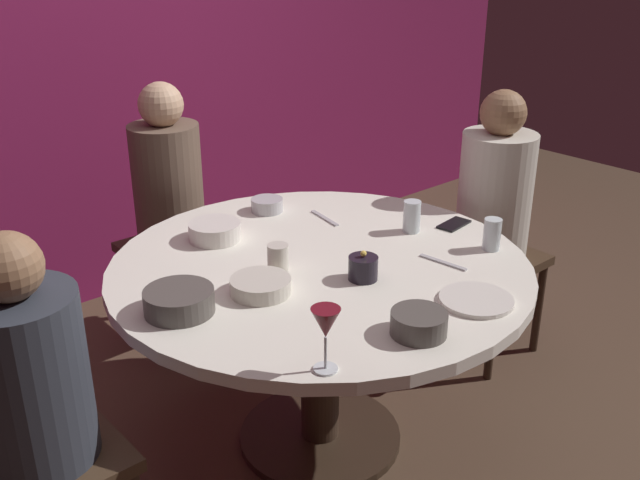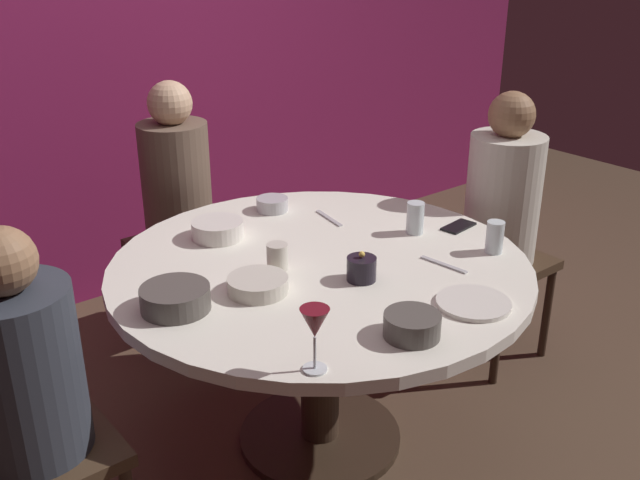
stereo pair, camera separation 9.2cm
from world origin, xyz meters
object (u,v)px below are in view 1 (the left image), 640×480
(cell_phone, at_px, (454,224))
(cup_near_candle, at_px, (278,258))
(seated_diner_left, at_px, (29,385))
(bowl_serving_large, at_px, (267,205))
(bowl_sauce_side, at_px, (215,231))
(dining_table, at_px, (320,299))
(dinner_plate, at_px, (476,300))
(cup_by_right_diner, at_px, (492,234))
(cup_by_left_diner, at_px, (412,216))
(bowl_salad_center, at_px, (261,286))
(bowl_rice_portion, at_px, (419,323))
(seated_diner_back, at_px, (168,189))
(candle_holder, at_px, (363,268))
(wine_glass, at_px, (326,326))
(seated_diner_right, at_px, (495,199))
(bowl_small_white, at_px, (179,301))

(cell_phone, relative_size, cup_near_candle, 1.58)
(seated_diner_left, relative_size, cup_near_candle, 12.54)
(bowl_serving_large, bearing_deg, bowl_sauce_side, -162.04)
(dining_table, relative_size, dinner_plate, 6.34)
(cup_by_right_diner, bearing_deg, bowl_sauce_side, 133.72)
(cell_phone, bearing_deg, cup_near_candle, -107.90)
(bowl_sauce_side, bearing_deg, cup_by_left_diner, -35.20)
(seated_diner_left, xyz_separation_m, bowl_salad_center, (0.70, -0.05, 0.07))
(bowl_rice_portion, bearing_deg, cup_by_right_diner, 19.28)
(dining_table, relative_size, bowl_rice_portion, 8.95)
(seated_diner_back, xyz_separation_m, candle_holder, (0.02, -1.18, 0.04))
(wine_glass, xyz_separation_m, cup_by_right_diner, (0.93, 0.18, -0.07))
(seated_diner_right, height_order, bowl_salad_center, seated_diner_right)
(bowl_salad_center, bearing_deg, bowl_rice_portion, -69.44)
(cell_phone, distance_m, cup_by_right_diner, 0.24)
(candle_holder, height_order, cell_phone, candle_holder)
(bowl_rice_portion, xyz_separation_m, cup_by_right_diner, (0.62, 0.22, 0.02))
(bowl_sauce_side, xyz_separation_m, bowl_rice_portion, (0.05, -0.92, 0.00))
(cell_phone, bearing_deg, bowl_sauce_side, -130.29)
(dining_table, xyz_separation_m, bowl_small_white, (-0.53, 0.01, 0.18))
(cup_by_left_diner, bearing_deg, bowl_serving_large, 118.04)
(bowl_small_white, xyz_separation_m, bowl_sauce_side, (0.38, 0.38, -0.00))
(seated_diner_right, bearing_deg, bowl_sauce_side, -19.17)
(wine_glass, distance_m, bowl_serving_large, 1.15)
(bowl_serving_large, bearing_deg, cup_near_candle, -123.54)
(seated_diner_left, distance_m, seated_diner_right, 1.96)
(seated_diner_right, relative_size, cup_near_candle, 13.31)
(bowl_salad_center, relative_size, cup_by_right_diner, 1.67)
(seated_diner_left, height_order, candle_holder, seated_diner_left)
(bowl_salad_center, bearing_deg, seated_diner_back, 74.72)
(bowl_rice_portion, bearing_deg, cup_by_left_diner, 43.71)
(bowl_salad_center, height_order, cup_near_candle, cup_near_candle)
(wine_glass, xyz_separation_m, cup_by_left_diner, (0.84, 0.47, -0.07))
(dining_table, bearing_deg, cup_by_left_diner, -2.90)
(candle_holder, distance_m, bowl_rice_portion, 0.37)
(wine_glass, height_order, bowl_sauce_side, wine_glass)
(seated_diner_right, height_order, cell_phone, seated_diner_right)
(seated_diner_right, bearing_deg, cup_by_left_diner, 2.30)
(seated_diner_left, xyz_separation_m, cup_by_right_diner, (1.51, -0.31, 0.10))
(cell_phone, distance_m, bowl_salad_center, 0.88)
(candle_holder, xyz_separation_m, cup_near_candle, (-0.16, 0.23, 0.01))
(cup_by_right_diner, bearing_deg, seated_diner_left, 168.23)
(bowl_rice_portion, bearing_deg, bowl_sauce_side, 93.32)
(cell_phone, height_order, bowl_sauce_side, bowl_sauce_side)
(seated_diner_back, relative_size, bowl_serving_large, 9.50)
(cell_phone, relative_size, bowl_rice_portion, 0.89)
(seated_diner_left, height_order, seated_diner_back, seated_diner_back)
(bowl_serving_large, xyz_separation_m, cup_near_candle, (-0.30, -0.45, 0.02))
(bowl_small_white, bearing_deg, candle_holder, -19.70)
(seated_diner_left, height_order, bowl_small_white, seated_diner_left)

